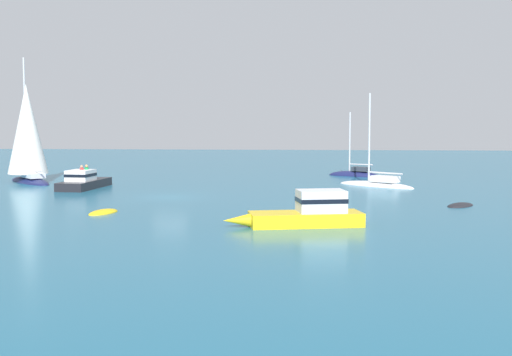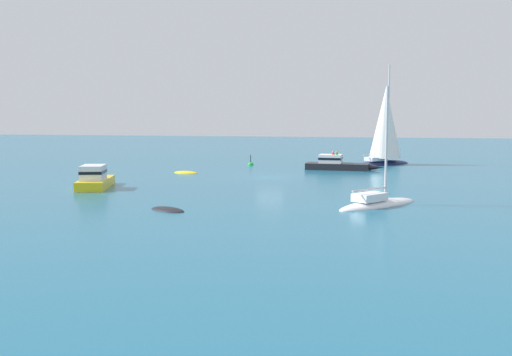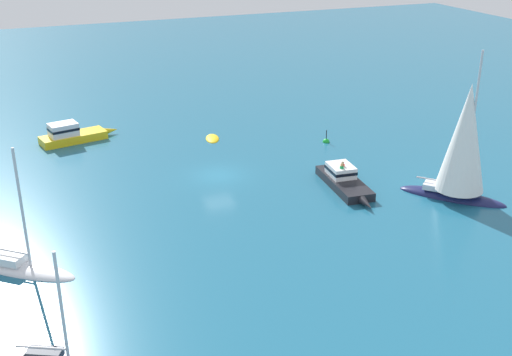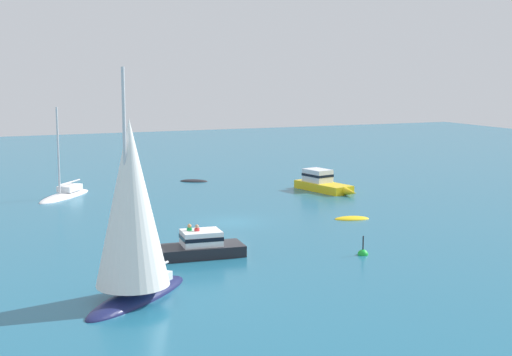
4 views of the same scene
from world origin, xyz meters
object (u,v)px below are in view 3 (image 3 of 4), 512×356
cabin_cruiser (72,134)px  ketch (463,146)px  launch (344,180)px  dinghy (212,139)px  channel_buoy (326,142)px  sloop (20,267)px

cabin_cruiser → ketch: (23.96, 25.48, 3.45)m
launch → ketch: ketch is taller
dinghy → channel_buoy: channel_buoy is taller
launch → ketch: size_ratio=0.70×
launch → dinghy: 15.94m
launch → sloop: size_ratio=0.98×
sloop → dinghy: size_ratio=2.91×
sloop → dinghy: bearing=84.9°
sloop → ketch: ketch is taller
launch → ketch: 9.28m
dinghy → ketch: bearing=48.2°
cabin_cruiser → launch: size_ratio=0.92×
cabin_cruiser → ketch: bearing=-55.7°
launch → sloop: (3.70, -24.49, -0.45)m
ketch → sloop: bearing=-134.5°
sloop → ketch: 31.67m
cabin_cruiser → sloop: (22.59, -5.90, -0.59)m
ketch → cabin_cruiser: bearing=-175.2°
ketch → dinghy: size_ratio=4.09×
cabin_cruiser → ketch: size_ratio=0.64×
cabin_cruiser → launch: 26.49m
dinghy → channel_buoy: size_ratio=1.92×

